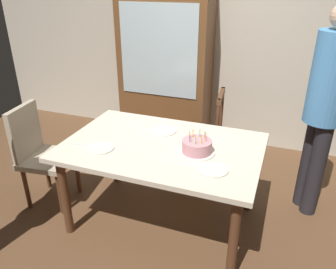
{
  "coord_description": "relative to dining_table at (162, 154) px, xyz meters",
  "views": [
    {
      "loc": [
        0.88,
        -2.21,
        1.99
      ],
      "look_at": [
        0.05,
        0.0,
        0.85
      ],
      "focal_mm": 35.61,
      "sensor_mm": 36.0,
      "label": 1
    }
  ],
  "objects": [
    {
      "name": "chair_spindle_back",
      "position": [
        0.11,
        0.85,
        -0.21
      ],
      "size": [
        0.48,
        0.48,
        0.95
      ],
      "color": "#56331E",
      "rests_on": "ground"
    },
    {
      "name": "dining_table",
      "position": [
        0.0,
        0.0,
        0.0
      ],
      "size": [
        1.58,
        1.05,
        0.75
      ],
      "color": "beige",
      "rests_on": "ground"
    },
    {
      "name": "china_cabinet",
      "position": [
        -0.57,
        1.56,
        0.29
      ],
      "size": [
        1.1,
        0.45,
        1.9
      ],
      "color": "brown",
      "rests_on": "ground"
    },
    {
      "name": "plate_near_guest",
      "position": [
        0.47,
        -0.24,
        0.09
      ],
      "size": [
        0.22,
        0.22,
        0.01
      ],
      "primitive_type": "cylinder",
      "color": "silver",
      "rests_on": "dining_table"
    },
    {
      "name": "back_wall",
      "position": [
        0.0,
        1.85,
        0.63
      ],
      "size": [
        6.4,
        0.1,
        2.6
      ],
      "primitive_type": "cube",
      "color": "beige",
      "rests_on": "ground"
    },
    {
      "name": "chair_upholstered",
      "position": [
        -1.18,
        -0.1,
        -0.13
      ],
      "size": [
        0.49,
        0.49,
        0.95
      ],
      "color": "tan",
      "rests_on": "ground"
    },
    {
      "name": "fork_near_guest",
      "position": [
        0.31,
        -0.22,
        0.09
      ],
      "size": [
        0.18,
        0.02,
        0.01
      ],
      "primitive_type": "cube",
      "rotation": [
        0.0,
        0.0,
        0.05
      ],
      "color": "silver",
      "rests_on": "dining_table"
    },
    {
      "name": "fork_near_celebrant",
      "position": [
        -0.59,
        -0.23,
        0.09
      ],
      "size": [
        0.18,
        0.05,
        0.01
      ],
      "primitive_type": "cube",
      "rotation": [
        0.0,
        0.0,
        0.22
      ],
      "color": "silver",
      "rests_on": "dining_table"
    },
    {
      "name": "ground",
      "position": [
        0.0,
        0.0,
        -0.67
      ],
      "size": [
        6.4,
        6.4,
        0.0
      ],
      "primitive_type": "plane",
      "color": "brown"
    },
    {
      "name": "plate_far_side",
      "position": [
        -0.08,
        0.24,
        0.09
      ],
      "size": [
        0.22,
        0.22,
        0.01
      ],
      "primitive_type": "cylinder",
      "color": "silver",
      "rests_on": "dining_table"
    },
    {
      "name": "fork_far_side",
      "position": [
        -0.24,
        0.23,
        0.09
      ],
      "size": [
        0.18,
        0.03,
        0.01
      ],
      "primitive_type": "cube",
      "rotation": [
        0.0,
        0.0,
        0.11
      ],
      "color": "silver",
      "rests_on": "dining_table"
    },
    {
      "name": "person_guest",
      "position": [
        1.19,
        0.63,
        0.38
      ],
      "size": [
        0.32,
        0.32,
        1.82
      ],
      "color": "#262328",
      "rests_on": "ground"
    },
    {
      "name": "birthday_cake",
      "position": [
        0.3,
        -0.03,
        0.14
      ],
      "size": [
        0.28,
        0.28,
        0.17
      ],
      "color": "silver",
      "rests_on": "dining_table"
    },
    {
      "name": "plate_near_celebrant",
      "position": [
        -0.43,
        -0.24,
        0.09
      ],
      "size": [
        0.22,
        0.22,
        0.01
      ],
      "primitive_type": "cylinder",
      "color": "silver",
      "rests_on": "dining_table"
    }
  ]
}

